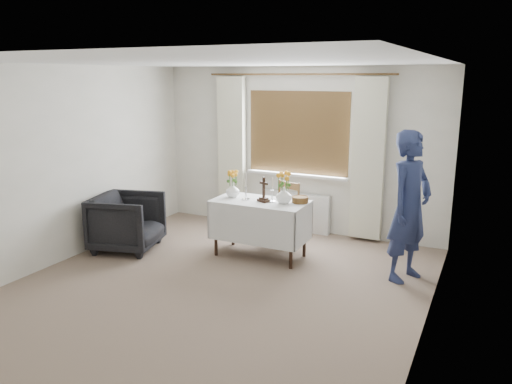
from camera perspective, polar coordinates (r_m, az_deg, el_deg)
ground at (r=5.81m, az=-4.48°, el=-10.86°), size 5.00×5.00×0.00m
altar_table at (r=6.63m, az=0.47°, el=-4.21°), size 1.24×0.64×0.76m
wooden_chair at (r=7.07m, az=2.82°, el=-2.56°), size 0.52×0.52×0.90m
armchair at (r=7.11m, az=-14.50°, el=-3.35°), size 1.04×1.02×0.78m
person at (r=6.03m, az=17.14°, el=-1.61°), size 0.65×0.76×1.77m
radiator at (r=7.77m, az=4.51°, el=-2.26°), size 1.10×0.10×0.60m
wooden_cross at (r=6.45m, az=0.89°, el=0.30°), size 0.18×0.16×0.33m
candlestick_left at (r=6.55m, az=-1.16°, el=0.67°), size 0.13×0.13×0.36m
candlestick_right at (r=6.45m, az=1.86°, el=0.26°), size 0.10×0.10×0.32m
flower_vase_left at (r=6.72m, az=-2.68°, el=0.23°), size 0.23×0.23×0.19m
flower_vase_right at (r=6.39m, az=3.20°, el=-0.37°), size 0.24×0.24×0.21m
wicker_basket at (r=6.45m, az=5.06°, el=-0.86°), size 0.28×0.28×0.08m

